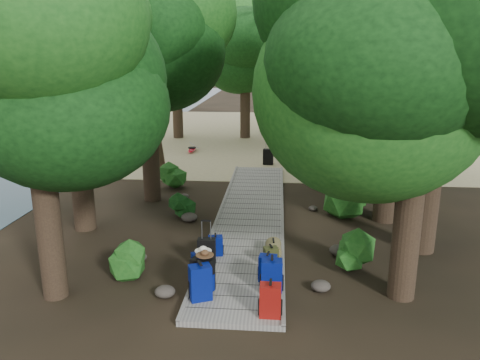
# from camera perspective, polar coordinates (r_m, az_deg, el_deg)

# --- Properties ---
(ground) EXTENTS (120.00, 120.00, 0.00)m
(ground) POSITION_cam_1_polar(r_m,az_deg,el_deg) (13.35, 1.03, -6.05)
(ground) COLOR black
(ground) RESTS_ON ground
(sand_beach) EXTENTS (40.00, 22.00, 0.02)m
(sand_beach) POSITION_cam_1_polar(r_m,az_deg,el_deg) (28.84, 3.14, 5.54)
(sand_beach) COLOR tan
(sand_beach) RESTS_ON ground
(boardwalk) EXTENTS (2.00, 12.00, 0.12)m
(boardwalk) POSITION_cam_1_polar(r_m,az_deg,el_deg) (14.27, 1.30, -4.38)
(boardwalk) COLOR gray
(boardwalk) RESTS_ON ground
(backpack_left_a) EXTENTS (0.50, 0.44, 0.79)m
(backpack_left_a) POSITION_cam_1_polar(r_m,az_deg,el_deg) (9.44, -4.86, -12.13)
(backpack_left_a) COLOR navy
(backpack_left_a) RESTS_ON boardwalk
(backpack_left_b) EXTENTS (0.51, 0.43, 0.79)m
(backpack_left_b) POSITION_cam_1_polar(r_m,az_deg,el_deg) (9.74, -4.57, -11.22)
(backpack_left_b) COLOR black
(backpack_left_b) RESTS_ON boardwalk
(backpack_left_c) EXTENTS (0.48, 0.43, 0.74)m
(backpack_left_c) POSITION_cam_1_polar(r_m,az_deg,el_deg) (10.09, -4.65, -10.41)
(backpack_left_c) COLOR navy
(backpack_left_c) RESTS_ON boardwalk
(backpack_left_d) EXTENTS (0.38, 0.30, 0.52)m
(backpack_left_d) POSITION_cam_1_polar(r_m,az_deg,el_deg) (11.39, -3.00, -7.87)
(backpack_left_d) COLOR navy
(backpack_left_d) RESTS_ON boardwalk
(backpack_right_a) EXTENTS (0.40, 0.28, 0.70)m
(backpack_right_a) POSITION_cam_1_polar(r_m,az_deg,el_deg) (8.90, 3.72, -14.24)
(backpack_right_a) COLOR maroon
(backpack_right_a) RESTS_ON boardwalk
(backpack_right_b) EXTENTS (0.43, 0.30, 0.76)m
(backpack_right_b) POSITION_cam_1_polar(r_m,az_deg,el_deg) (9.71, 3.90, -11.39)
(backpack_right_b) COLOR navy
(backpack_right_b) RESTS_ON boardwalk
(backpack_right_c) EXTENTS (0.40, 0.31, 0.63)m
(backpack_right_c) POSITION_cam_1_polar(r_m,az_deg,el_deg) (10.17, 3.40, -10.50)
(backpack_right_c) COLOR navy
(backpack_right_c) RESTS_ON boardwalk
(backpack_right_d) EXTENTS (0.37, 0.31, 0.48)m
(backpack_right_d) POSITION_cam_1_polar(r_m,az_deg,el_deg) (10.88, 3.79, -9.15)
(backpack_right_d) COLOR #3D3F1A
(backpack_right_d) RESTS_ON boardwalk
(duffel_right_khaki) EXTENTS (0.40, 0.57, 0.37)m
(duffel_right_khaki) POSITION_cam_1_polar(r_m,az_deg,el_deg) (11.40, 4.08, -8.30)
(duffel_right_khaki) COLOR olive
(duffel_right_khaki) RESTS_ON boardwalk
(suitcase_on_boardwalk) EXTENTS (0.41, 0.24, 0.63)m
(suitcase_on_boardwalk) POSITION_cam_1_polar(r_m,az_deg,el_deg) (10.90, -4.09, -8.69)
(suitcase_on_boardwalk) COLOR black
(suitcase_on_boardwalk) RESTS_ON boardwalk
(lone_suitcase_on_sand) EXTENTS (0.47, 0.31, 0.70)m
(lone_suitcase_on_sand) POSITION_cam_1_polar(r_m,az_deg,el_deg) (20.92, 3.46, 2.84)
(lone_suitcase_on_sand) COLOR black
(lone_suitcase_on_sand) RESTS_ON sand_beach
(hat_brown) EXTENTS (0.37, 0.37, 0.11)m
(hat_brown) POSITION_cam_1_polar(r_m,az_deg,el_deg) (9.54, -4.33, -8.82)
(hat_brown) COLOR #51351E
(hat_brown) RESTS_ON backpack_left_b
(hat_white) EXTENTS (0.36, 0.36, 0.12)m
(hat_white) POSITION_cam_1_polar(r_m,az_deg,el_deg) (9.86, -4.52, -8.32)
(hat_white) COLOR silver
(hat_white) RESTS_ON backpack_left_c
(kayak) EXTENTS (0.67, 2.87, 0.29)m
(kayak) POSITION_cam_1_polar(r_m,az_deg,el_deg) (23.84, -5.87, 3.81)
(kayak) COLOR red
(kayak) RESTS_ON sand_beach
(sun_lounger) EXTENTS (0.99, 1.79, 0.55)m
(sun_lounger) POSITION_cam_1_polar(r_m,az_deg,el_deg) (23.48, 12.29, 3.69)
(sun_lounger) COLOR silver
(sun_lounger) RESTS_ON sand_beach
(tree_right_a) EXTENTS (4.66, 4.66, 7.77)m
(tree_right_a) POSITION_cam_1_polar(r_m,az_deg,el_deg) (9.33, 20.99, 8.33)
(tree_right_a) COLOR black
(tree_right_a) RESTS_ON ground
(tree_right_b) EXTENTS (5.47, 5.47, 9.76)m
(tree_right_b) POSITION_cam_1_polar(r_m,az_deg,el_deg) (11.94, 23.32, 14.21)
(tree_right_b) COLOR black
(tree_right_b) RESTS_ON ground
(tree_right_c) EXTENTS (5.72, 5.72, 9.89)m
(tree_right_c) POSITION_cam_1_polar(r_m,az_deg,el_deg) (13.91, 18.76, 14.87)
(tree_right_c) COLOR black
(tree_right_c) RESTS_ON ground
(tree_right_d) EXTENTS (6.06, 6.06, 11.12)m
(tree_right_d) POSITION_cam_1_polar(r_m,az_deg,el_deg) (17.12, 20.67, 16.68)
(tree_right_d) COLOR black
(tree_right_d) RESTS_ON ground
(tree_right_e) EXTENTS (5.29, 5.29, 9.53)m
(tree_right_e) POSITION_cam_1_polar(r_m,az_deg,el_deg) (19.10, 14.33, 14.52)
(tree_right_e) COLOR black
(tree_right_e) RESTS_ON ground
(tree_right_f) EXTENTS (5.51, 5.51, 9.83)m
(tree_right_f) POSITION_cam_1_polar(r_m,az_deg,el_deg) (22.22, 20.89, 14.45)
(tree_right_f) COLOR black
(tree_right_f) RESTS_ON ground
(tree_left_a) EXTENTS (4.30, 4.30, 7.17)m
(tree_left_a) POSITION_cam_1_polar(r_m,az_deg,el_deg) (9.57, -23.51, 6.40)
(tree_left_a) COLOR black
(tree_left_a) RESTS_ON ground
(tree_left_b) EXTENTS (4.81, 4.81, 8.66)m
(tree_left_b) POSITION_cam_1_polar(r_m,az_deg,el_deg) (13.30, -19.84, 12.13)
(tree_left_b) COLOR black
(tree_left_b) RESTS_ON ground
(tree_left_c) EXTENTS (4.71, 4.71, 8.20)m
(tree_left_c) POSITION_cam_1_polar(r_m,az_deg,el_deg) (15.56, -11.33, 12.18)
(tree_left_c) COLOR black
(tree_left_c) RESTS_ON ground
(tree_back_a) EXTENTS (4.79, 4.79, 8.29)m
(tree_back_a) POSITION_cam_1_polar(r_m,az_deg,el_deg) (27.33, 0.65, 13.75)
(tree_back_a) COLOR black
(tree_back_a) RESTS_ON ground
(tree_back_b) EXTENTS (5.00, 5.00, 8.93)m
(tree_back_b) POSITION_cam_1_polar(r_m,az_deg,el_deg) (28.46, 7.39, 14.34)
(tree_back_b) COLOR black
(tree_back_b) RESTS_ON ground
(tree_back_c) EXTENTS (4.65, 4.65, 8.37)m
(tree_back_c) POSITION_cam_1_polar(r_m,az_deg,el_deg) (28.30, 14.62, 13.41)
(tree_back_c) COLOR black
(tree_back_c) RESTS_ON ground
(tree_back_d) EXTENTS (5.05, 5.05, 8.42)m
(tree_back_d) POSITION_cam_1_polar(r_m,az_deg,el_deg) (27.58, -7.81, 13.77)
(tree_back_d) COLOR black
(tree_back_d) RESTS_ON ground
(palm_right_a) EXTENTS (4.21, 4.21, 7.18)m
(palm_right_a) POSITION_cam_1_polar(r_m,az_deg,el_deg) (19.00, 11.30, 11.15)
(palm_right_a) COLOR #153B10
(palm_right_a) RESTS_ON ground
(palm_right_b) EXTENTS (4.75, 4.75, 9.17)m
(palm_right_b) POSITION_cam_1_polar(r_m,az_deg,el_deg) (23.17, 14.82, 14.09)
(palm_right_b) COLOR #153B10
(palm_right_b) RESTS_ON ground
(palm_right_c) EXTENTS (4.88, 4.88, 7.76)m
(palm_right_c) POSITION_cam_1_polar(r_m,az_deg,el_deg) (24.80, 8.39, 12.84)
(palm_right_c) COLOR #153B10
(palm_right_c) RESTS_ON ground
(palm_left_a) EXTENTS (4.61, 4.61, 7.33)m
(palm_left_a) POSITION_cam_1_polar(r_m,az_deg,el_deg) (20.03, -10.73, 11.58)
(palm_left_a) COLOR #153B10
(palm_left_a) RESTS_ON ground
(rock_left_a) EXTENTS (0.43, 0.38, 0.23)m
(rock_left_a) POSITION_cam_1_polar(r_m,az_deg,el_deg) (9.97, -9.13, -13.29)
(rock_left_a) COLOR #4C473F
(rock_left_a) RESTS_ON ground
(rock_left_b) EXTENTS (0.36, 0.33, 0.20)m
(rock_left_b) POSITION_cam_1_polar(r_m,az_deg,el_deg) (11.65, -12.17, -9.17)
(rock_left_b) COLOR #4C473F
(rock_left_b) RESTS_ON ground
(rock_left_c) EXTENTS (0.48, 0.43, 0.27)m
(rock_left_c) POSITION_cam_1_polar(r_m,az_deg,el_deg) (14.01, -6.21, -4.53)
(rock_left_c) COLOR #4C473F
(rock_left_c) RESTS_ON ground
(rock_left_d) EXTENTS (0.29, 0.26, 0.16)m
(rock_left_d) POSITION_cam_1_polar(r_m,az_deg,el_deg) (16.26, -6.76, -1.94)
(rock_left_d) COLOR #4C473F
(rock_left_d) RESTS_ON ground
(rock_right_a) EXTENTS (0.42, 0.38, 0.23)m
(rock_right_a) POSITION_cam_1_polar(r_m,az_deg,el_deg) (10.21, 9.81, -12.61)
(rock_right_a) COLOR #4C473F
(rock_right_a) RESTS_ON ground
(rock_right_b) EXTENTS (0.48, 0.43, 0.27)m
(rock_right_b) POSITION_cam_1_polar(r_m,az_deg,el_deg) (11.94, 11.99, -8.38)
(rock_right_b) COLOR #4C473F
(rock_right_b) RESTS_ON ground
(rock_right_c) EXTENTS (0.29, 0.26, 0.16)m
(rock_right_c) POSITION_cam_1_polar(r_m,az_deg,el_deg) (15.06, 8.88, -3.42)
(rock_right_c) COLOR #4C473F
(rock_right_c) RESTS_ON ground
(rock_right_d) EXTENTS (0.48, 0.44, 0.27)m
(rock_right_d) POSITION_cam_1_polar(r_m,az_deg,el_deg) (17.25, 11.06, -0.92)
(rock_right_d) COLOR #4C473F
(rock_right_d) RESTS_ON ground
(shrub_left_a) EXTENTS (0.96, 0.96, 0.87)m
(shrub_left_a) POSITION_cam_1_polar(r_m,az_deg,el_deg) (10.62, -14.05, -9.80)
(shrub_left_a) COLOR #164A16
(shrub_left_a) RESTS_ON ground
(shrub_left_b) EXTENTS (0.78, 0.78, 0.70)m
(shrub_left_b) POSITION_cam_1_polar(r_m,az_deg,el_deg) (14.25, -7.35, -3.30)
(shrub_left_b) COLOR #164A16
(shrub_left_b) RESTS_ON ground
(shrub_left_c) EXTENTS (1.13, 1.13, 1.02)m
(shrub_left_c) POSITION_cam_1_polar(r_m,az_deg,el_deg) (17.67, -8.20, 0.85)
(shrub_left_c) COLOR #164A16
(shrub_left_c) RESTS_ON ground
(shrub_right_a) EXTENTS (0.88, 0.88, 0.80)m
(shrub_right_a) POSITION_cam_1_polar(r_m,az_deg,el_deg) (11.17, 13.62, -8.70)
(shrub_right_a) COLOR #164A16
(shrub_right_a) RESTS_ON ground
(shrub_right_b) EXTENTS (1.44, 1.44, 1.29)m
(shrub_right_b) POSITION_cam_1_polar(r_m,az_deg,el_deg) (14.81, 13.02, -1.65)
(shrub_right_b) COLOR #164A16
(shrub_right_b) RESTS_ON ground
(shrub_right_c) EXTENTS (0.90, 0.90, 0.81)m
(shrub_right_c) POSITION_cam_1_polar(r_m,az_deg,el_deg) (18.43, 9.11, 1.09)
(shrub_right_c) COLOR #164A16
(shrub_right_c) RESTS_ON ground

